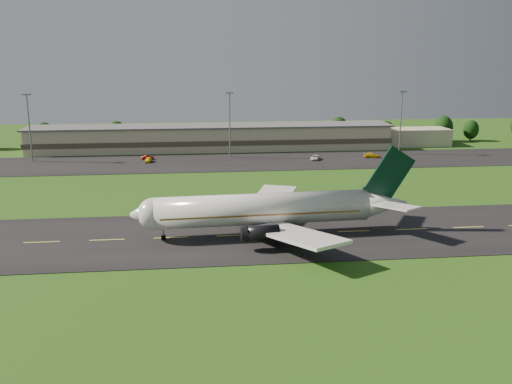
{
  "coord_description": "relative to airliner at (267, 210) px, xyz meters",
  "views": [
    {
      "loc": [
        -6.96,
        -96.58,
        31.27
      ],
      "look_at": [
        4.98,
        8.0,
        6.0
      ],
      "focal_mm": 40.0,
      "sensor_mm": 36.0,
      "label": 1
    }
  ],
  "objects": [
    {
      "name": "light_mast_east",
      "position": [
        53.92,
        79.96,
        8.08
      ],
      "size": [
        2.4,
        1.2,
        20.35
      ],
      "color": "gray",
      "rests_on": "ground"
    },
    {
      "name": "terminal",
      "position": [
        0.33,
        96.14,
        -0.67
      ],
      "size": [
        145.0,
        16.0,
        8.4
      ],
      "color": "#B6A98B",
      "rests_on": "ground"
    },
    {
      "name": "light_mast_west",
      "position": [
        -61.08,
        79.96,
        8.08
      ],
      "size": [
        2.4,
        1.2,
        20.35
      ],
      "color": "gray",
      "rests_on": "ground"
    },
    {
      "name": "ground",
      "position": [
        -6.08,
        -0.04,
        -4.66
      ],
      "size": [
        360.0,
        360.0,
        0.0
      ],
      "primitive_type": "plane",
      "color": "#214411",
      "rests_on": "ground"
    },
    {
      "name": "service_vehicle_c",
      "position": [
        24.54,
        72.39,
        -3.87
      ],
      "size": [
        4.2,
        5.49,
        1.39
      ],
      "primitive_type": "imported",
      "rotation": [
        0.0,
        0.0,
        -0.44
      ],
      "color": "silver",
      "rests_on": "apron"
    },
    {
      "name": "service_vehicle_b",
      "position": [
        -26.58,
        78.48,
        -3.92
      ],
      "size": [
        4.04,
        1.93,
        1.28
      ],
      "primitive_type": "imported",
      "rotation": [
        0.0,
        0.0,
        1.72
      ],
      "color": "#A70B11",
      "rests_on": "apron"
    },
    {
      "name": "apron",
      "position": [
        -6.08,
        71.96,
        -4.61
      ],
      "size": [
        260.0,
        30.0,
        0.1
      ],
      "primitive_type": "cube",
      "color": "black",
      "rests_on": "ground"
    },
    {
      "name": "service_vehicle_d",
      "position": [
        43.06,
        74.06,
        -3.83
      ],
      "size": [
        5.4,
        3.16,
        1.47
      ],
      "primitive_type": "imported",
      "rotation": [
        0.0,
        0.0,
        1.34
      ],
      "color": "gold",
      "rests_on": "apron"
    },
    {
      "name": "tree_line",
      "position": [
        26.51,
        105.34,
        0.34
      ],
      "size": [
        200.45,
        7.87,
        10.23
      ],
      "color": "black",
      "rests_on": "ground"
    },
    {
      "name": "airliner",
      "position": [
        0.0,
        0.0,
        0.0
      ],
      "size": [
        51.3,
        42.13,
        15.57
      ],
      "rotation": [
        0.0,
        0.0,
        0.05
      ],
      "color": "white",
      "rests_on": "ground"
    },
    {
      "name": "taxiway",
      "position": [
        -6.08,
        -0.04,
        -4.61
      ],
      "size": [
        220.0,
        30.0,
        0.1
      ],
      "primitive_type": "cube",
      "color": "black",
      "rests_on": "ground"
    },
    {
      "name": "light_mast_centre",
      "position": [
        -1.08,
        79.96,
        8.08
      ],
      "size": [
        2.4,
        1.2,
        20.35
      ],
      "color": "gray",
      "rests_on": "ground"
    },
    {
      "name": "service_vehicle_a",
      "position": [
        -26.08,
        74.23,
        -3.83
      ],
      "size": [
        2.16,
        4.45,
        1.46
      ],
      "primitive_type": "imported",
      "rotation": [
        0.0,
        0.0,
        -0.1
      ],
      "color": "yellow",
      "rests_on": "apron"
    }
  ]
}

